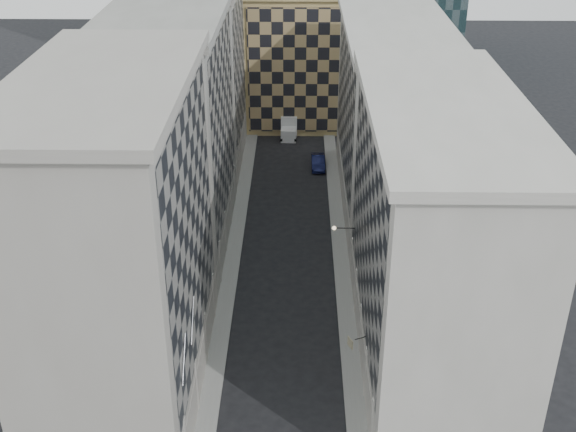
{
  "coord_description": "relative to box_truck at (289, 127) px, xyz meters",
  "views": [
    {
      "loc": [
        1.0,
        -30.74,
        36.52
      ],
      "look_at": [
        0.34,
        14.01,
        12.67
      ],
      "focal_mm": 45.0,
      "sensor_mm": 36.0,
      "label": 1
    }
  ],
  "objects": [
    {
      "name": "bldg_left_c",
      "position": [
        -10.68,
        -6.29,
        9.57
      ],
      "size": [
        10.8,
        22.8,
        21.7
      ],
      "color": "gray",
      "rests_on": "ground"
    },
    {
      "name": "bldg_right_a",
      "position": [
        11.08,
        -46.29,
        9.06
      ],
      "size": [
        10.8,
        26.8,
        20.7
      ],
      "color": "#B1ADA2",
      "rests_on": "ground"
    },
    {
      "name": "bldg_right_b",
      "position": [
        11.09,
        -19.29,
        8.59
      ],
      "size": [
        10.8,
        28.8,
        19.7
      ],
      "color": "#B1ADA2",
      "rests_on": "ground"
    },
    {
      "name": "sidewalk_east",
      "position": [
        5.45,
        -31.29,
        -1.18
      ],
      "size": [
        1.5,
        100.0,
        0.15
      ],
      "primitive_type": "cube",
      "color": "gray",
      "rests_on": "ground"
    },
    {
      "name": "bracket_lamp",
      "position": [
        4.58,
        -37.29,
        4.94
      ],
      "size": [
        1.98,
        0.36,
        0.36
      ],
      "color": "black",
      "rests_on": "ground"
    },
    {
      "name": "bldg_left_a",
      "position": [
        -10.68,
        -50.29,
        10.57
      ],
      "size": [
        10.8,
        22.8,
        23.7
      ],
      "color": "gray",
      "rests_on": "ground"
    },
    {
      "name": "dark_car",
      "position": [
        3.7,
        -10.74,
        -0.5
      ],
      "size": [
        1.63,
        4.61,
        1.52
      ],
      "primitive_type": "imported",
      "rotation": [
        0.0,
        0.0,
        0.01
      ],
      "color": "#10153E",
      "rests_on": "ground"
    },
    {
      "name": "shop_sign",
      "position": [
        5.15,
        -50.15,
        2.58
      ],
      "size": [
        1.3,
        0.72,
        0.84
      ],
      "rotation": [
        0.0,
        0.0,
        0.43
      ],
      "color": "black",
      "rests_on": "ground"
    },
    {
      "name": "flagpoles_left",
      "position": [
        -5.7,
        -55.29,
        6.74
      ],
      "size": [
        0.1,
        6.33,
        2.33
      ],
      "color": "gray",
      "rests_on": "ground"
    },
    {
      "name": "bldg_left_b",
      "position": [
        -10.68,
        -28.29,
        10.07
      ],
      "size": [
        10.8,
        22.8,
        22.7
      ],
      "color": "gray",
      "rests_on": "ground"
    },
    {
      "name": "box_truck",
      "position": [
        0.0,
        0.0,
        0.0
      ],
      "size": [
        2.27,
        5.32,
        2.89
      ],
      "rotation": [
        0.0,
        0.0,
        -0.02
      ],
      "color": "silver",
      "rests_on": "ground"
    },
    {
      "name": "tan_block",
      "position": [
        2.2,
        6.61,
        8.18
      ],
      "size": [
        16.8,
        14.8,
        18.8
      ],
      "color": "tan",
      "rests_on": "ground"
    },
    {
      "name": "sidewalk_west",
      "position": [
        -5.05,
        -31.29,
        -1.18
      ],
      "size": [
        1.5,
        100.0,
        0.15
      ],
      "primitive_type": "cube",
      "color": "gray",
      "rests_on": "ground"
    }
  ]
}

